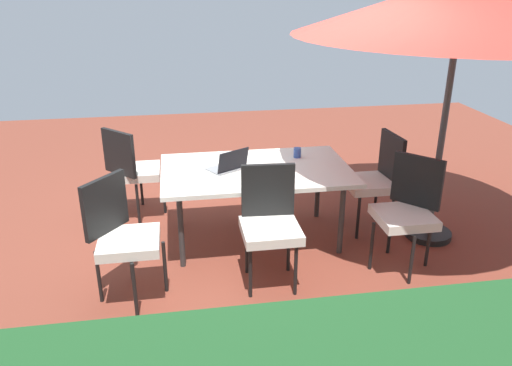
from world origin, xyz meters
TOP-DOWN VIEW (x-y plane):
  - ground_plane at (0.00, 0.00)m, footprint 10.00×10.00m
  - dining_table at (0.00, 0.00)m, footprint 1.74×1.08m
  - patio_umbrella at (-1.68, 0.23)m, footprint 2.82×2.82m
  - chair_northeast at (1.17, 0.75)m, footprint 0.58×0.58m
  - chair_northwest at (-1.20, 0.68)m, footprint 0.59×0.59m
  - chair_north at (0.00, 0.72)m, footprint 0.46×0.47m
  - chair_southeast at (1.18, -0.69)m, footprint 0.59×0.59m
  - chair_west at (-1.20, -0.04)m, footprint 0.48×0.47m
  - laptop at (0.25, 0.01)m, footprint 0.40×0.37m
  - cup at (-0.45, -0.24)m, footprint 0.07×0.07m

SIDE VIEW (x-z plane):
  - ground_plane at x=0.00m, z-range -0.02..0.00m
  - chair_northeast at x=1.17m, z-range 0.06..1.04m
  - chair_northwest at x=-1.20m, z-range 0.06..1.04m
  - chair_north at x=0.00m, z-range 0.06..1.04m
  - chair_southeast at x=1.18m, z-range 0.06..1.04m
  - chair_west at x=-1.20m, z-range 0.06..1.04m
  - dining_table at x=0.00m, z-range 0.32..1.05m
  - laptop at x=0.25m, z-range 0.67..0.89m
  - cup at x=-0.45m, z-range 0.73..0.83m
  - patio_umbrella at x=-1.68m, z-range 0.95..3.34m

